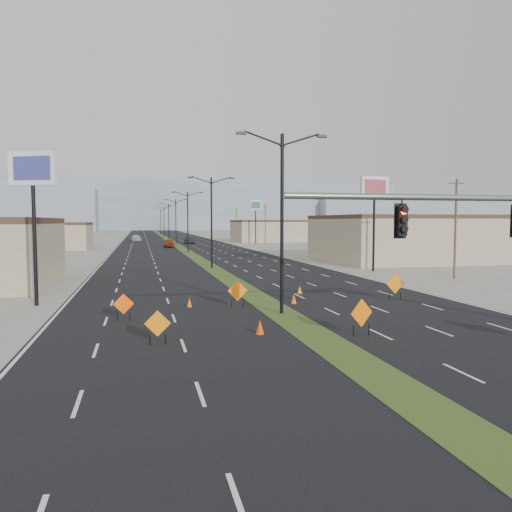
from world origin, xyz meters
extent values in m
plane|color=gray|center=(0.00, 0.00, 0.00)|extent=(600.00, 600.00, 0.00)
cube|color=black|center=(0.00, 100.00, 0.00)|extent=(25.00, 400.00, 0.02)
cube|color=#364E1C|center=(0.00, 100.00, 0.00)|extent=(2.00, 400.00, 0.04)
cube|color=tan|center=(-32.00, 85.00, 2.25)|extent=(30.00, 14.00, 4.50)
cube|color=tan|center=(34.00, 45.00, 2.75)|extent=(36.00, 18.00, 5.50)
cube|color=tan|center=(38.00, 110.00, 2.50)|extent=(44.00, 16.00, 5.00)
cube|color=gray|center=(40.00, 300.00, 14.00)|extent=(220.00, 50.00, 28.00)
cube|color=gray|center=(180.00, 290.00, 9.00)|extent=(160.00, 50.00, 18.00)
cube|color=gray|center=(-30.00, 320.00, 16.00)|extent=(140.00, 50.00, 32.00)
cylinder|color=slate|center=(5.20, 2.00, 6.10)|extent=(16.00, 0.24, 0.24)
cube|color=black|center=(1.70, 2.00, 5.22)|extent=(0.50, 0.28, 1.30)
sphere|color=#FF0C05|center=(1.70, 1.84, 5.57)|extent=(0.22, 0.22, 0.22)
cylinder|color=black|center=(0.00, 12.00, 5.00)|extent=(0.20, 0.20, 10.00)
cube|color=black|center=(-2.30, 12.00, 9.95)|extent=(0.55, 0.24, 0.14)
cube|color=black|center=(2.30, 12.00, 9.95)|extent=(0.55, 0.24, 0.14)
cylinder|color=black|center=(0.00, 40.00, 5.00)|extent=(0.20, 0.20, 10.00)
cube|color=black|center=(-2.30, 40.00, 9.95)|extent=(0.55, 0.24, 0.14)
cube|color=black|center=(2.30, 40.00, 9.95)|extent=(0.55, 0.24, 0.14)
cylinder|color=black|center=(0.00, 68.00, 5.00)|extent=(0.20, 0.20, 10.00)
cube|color=black|center=(-2.30, 68.00, 9.95)|extent=(0.55, 0.24, 0.14)
cube|color=black|center=(2.30, 68.00, 9.95)|extent=(0.55, 0.24, 0.14)
cylinder|color=black|center=(0.00, 96.00, 5.00)|extent=(0.20, 0.20, 10.00)
cube|color=black|center=(-2.30, 96.00, 9.95)|extent=(0.55, 0.24, 0.14)
cube|color=black|center=(2.30, 96.00, 9.95)|extent=(0.55, 0.24, 0.14)
cylinder|color=black|center=(0.00, 124.00, 5.00)|extent=(0.20, 0.20, 10.00)
cube|color=black|center=(-2.30, 124.00, 9.95)|extent=(0.55, 0.24, 0.14)
cube|color=black|center=(2.30, 124.00, 9.95)|extent=(0.55, 0.24, 0.14)
cylinder|color=black|center=(0.00, 152.00, 5.00)|extent=(0.20, 0.20, 10.00)
cube|color=black|center=(-2.30, 152.00, 9.95)|extent=(0.55, 0.24, 0.14)
cube|color=black|center=(2.30, 152.00, 9.95)|extent=(0.55, 0.24, 0.14)
cylinder|color=black|center=(0.00, 180.00, 5.00)|extent=(0.20, 0.20, 10.00)
cube|color=black|center=(-2.30, 180.00, 9.95)|extent=(0.55, 0.24, 0.14)
cube|color=black|center=(2.30, 180.00, 9.95)|extent=(0.55, 0.24, 0.14)
cylinder|color=#4C3823|center=(20.00, 25.00, 4.50)|extent=(0.20, 0.20, 9.00)
cube|color=#4C3823|center=(20.00, 25.00, 8.60)|extent=(1.60, 0.10, 0.10)
cylinder|color=#4C3823|center=(20.00, 60.00, 4.50)|extent=(0.20, 0.20, 9.00)
cube|color=#4C3823|center=(20.00, 60.00, 8.60)|extent=(1.60, 0.10, 0.10)
cylinder|color=#4C3823|center=(20.00, 95.00, 4.50)|extent=(0.20, 0.20, 9.00)
cube|color=#4C3823|center=(20.00, 95.00, 8.60)|extent=(1.60, 0.10, 0.10)
cylinder|color=#4C3823|center=(20.00, 130.00, 4.50)|extent=(0.20, 0.20, 9.00)
cube|color=#4C3823|center=(20.00, 130.00, 8.60)|extent=(1.60, 0.10, 0.10)
imported|color=#982B10|center=(-2.02, 86.19, 0.81)|extent=(1.91, 4.74, 1.61)
imported|color=black|center=(3.32, 100.85, 0.75)|extent=(2.20, 4.74, 1.50)
imported|color=#B4BABE|center=(-8.69, 117.06, 0.82)|extent=(2.84, 5.85, 1.64)
cube|color=orange|center=(-7.03, 6.42, 0.92)|extent=(1.10, 0.15, 1.11)
cylinder|color=black|center=(-7.35, 6.42, 0.23)|extent=(0.05, 0.05, 0.46)
cylinder|color=black|center=(-6.71, 6.42, 0.23)|extent=(0.05, 0.05, 0.46)
cube|color=#EB4D04|center=(-8.59, 12.01, 0.90)|extent=(1.07, 0.18, 1.08)
cylinder|color=black|center=(-8.91, 12.01, 0.22)|extent=(0.05, 0.05, 0.45)
cylinder|color=black|center=(-8.28, 12.01, 0.22)|extent=(0.05, 0.05, 0.45)
cube|color=#FF6E05|center=(-2.00, 14.69, 1.02)|extent=(1.22, 0.12, 1.22)
cylinder|color=black|center=(-2.36, 14.69, 0.25)|extent=(0.05, 0.05, 0.51)
cylinder|color=black|center=(-1.64, 14.69, 0.25)|extent=(0.05, 0.05, 0.51)
cube|color=#E76504|center=(2.02, 5.96, 1.07)|extent=(1.23, 0.45, 1.28)
cylinder|color=black|center=(1.65, 5.96, 0.27)|extent=(0.05, 0.05, 0.53)
cylinder|color=black|center=(2.40, 5.96, 0.27)|extent=(0.05, 0.05, 0.53)
cube|color=orange|center=(8.63, 14.98, 1.13)|extent=(1.36, 0.12, 1.36)
cylinder|color=black|center=(8.23, 14.98, 0.28)|extent=(0.05, 0.05, 0.57)
cylinder|color=black|center=(9.03, 14.98, 0.28)|extent=(0.05, 0.05, 0.57)
cone|color=#E13704|center=(-2.38, 7.32, 0.34)|extent=(0.49, 0.49, 0.68)
cone|color=#F26005|center=(1.72, 15.18, 0.30)|extent=(0.37, 0.37, 0.60)
cone|color=orange|center=(3.45, 19.28, 0.31)|extent=(0.48, 0.48, 0.61)
cone|color=#E15504|center=(-4.84, 15.43, 0.28)|extent=(0.45, 0.45, 0.57)
cylinder|color=black|center=(-14.00, 18.15, 3.90)|extent=(0.24, 0.24, 7.80)
cube|color=white|center=(-14.00, 18.15, 8.41)|extent=(2.97, 1.54, 2.05)
cube|color=#393B89|center=(-14.00, 17.95, 8.41)|extent=(2.28, 1.02, 1.44)
cylinder|color=black|center=(15.98, 33.01, 4.05)|extent=(0.24, 0.24, 8.11)
cube|color=white|center=(15.98, 33.01, 8.75)|extent=(3.22, 0.80, 2.13)
cube|color=#AB394A|center=(15.98, 32.81, 8.75)|extent=(2.54, 0.41, 1.49)
cylinder|color=black|center=(18.63, 98.84, 4.14)|extent=(0.24, 0.24, 8.28)
cube|color=white|center=(18.63, 98.84, 8.93)|extent=(3.20, 1.41, 2.18)
cube|color=#2E7547|center=(18.63, 98.64, 8.93)|extent=(2.48, 0.91, 1.52)
camera|label=1|loc=(-7.69, -14.69, 5.21)|focal=35.00mm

